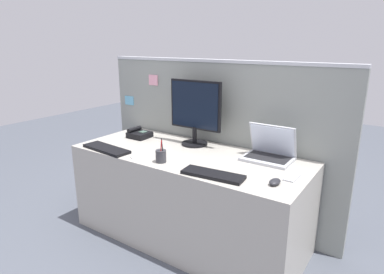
{
  "coord_description": "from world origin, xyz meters",
  "views": [
    {
      "loc": [
        1.35,
        -1.93,
        1.52
      ],
      "look_at": [
        0.0,
        0.05,
        0.83
      ],
      "focal_mm": 30.94,
      "sensor_mm": 36.0,
      "label": 1
    }
  ],
  "objects_px": {
    "desktop_monitor": "(195,109)",
    "computer_mouse_right_hand": "(275,182)",
    "cell_phone_white_slab": "(141,156)",
    "cell_phone_silver_slab": "(292,177)",
    "keyboard_spare": "(213,175)",
    "laptop": "(270,151)",
    "keyboard_main": "(106,149)",
    "desk_phone": "(139,134)",
    "pen_cup": "(161,156)"
  },
  "relations": [
    {
      "from": "cell_phone_silver_slab",
      "to": "keyboard_spare",
      "type": "bearing_deg",
      "value": -147.05
    },
    {
      "from": "cell_phone_white_slab",
      "to": "cell_phone_silver_slab",
      "type": "height_order",
      "value": "same"
    },
    {
      "from": "laptop",
      "to": "keyboard_main",
      "type": "height_order",
      "value": "laptop"
    },
    {
      "from": "desk_phone",
      "to": "cell_phone_white_slab",
      "type": "xyz_separation_m",
      "value": [
        0.36,
        -0.37,
        -0.03
      ]
    },
    {
      "from": "laptop",
      "to": "keyboard_main",
      "type": "bearing_deg",
      "value": -155.28
    },
    {
      "from": "keyboard_main",
      "to": "computer_mouse_right_hand",
      "type": "relative_size",
      "value": 4.29
    },
    {
      "from": "pen_cup",
      "to": "cell_phone_silver_slab",
      "type": "distance_m",
      "value": 0.89
    },
    {
      "from": "desktop_monitor",
      "to": "computer_mouse_right_hand",
      "type": "distance_m",
      "value": 0.96
    },
    {
      "from": "pen_cup",
      "to": "desk_phone",
      "type": "bearing_deg",
      "value": 145.96
    },
    {
      "from": "laptop",
      "to": "desk_phone",
      "type": "distance_m",
      "value": 1.17
    },
    {
      "from": "keyboard_main",
      "to": "cell_phone_silver_slab",
      "type": "relative_size",
      "value": 2.97
    },
    {
      "from": "cell_phone_silver_slab",
      "to": "desktop_monitor",
      "type": "bearing_deg",
      "value": 166.55
    },
    {
      "from": "laptop",
      "to": "computer_mouse_right_hand",
      "type": "xyz_separation_m",
      "value": [
        0.19,
        -0.4,
        -0.05
      ]
    },
    {
      "from": "desk_phone",
      "to": "keyboard_spare",
      "type": "xyz_separation_m",
      "value": [
        0.99,
        -0.39,
        -0.02
      ]
    },
    {
      "from": "desktop_monitor",
      "to": "cell_phone_silver_slab",
      "type": "distance_m",
      "value": 0.97
    },
    {
      "from": "desk_phone",
      "to": "keyboard_spare",
      "type": "distance_m",
      "value": 1.06
    },
    {
      "from": "desktop_monitor",
      "to": "keyboard_main",
      "type": "relative_size",
      "value": 1.22
    },
    {
      "from": "desk_phone",
      "to": "computer_mouse_right_hand",
      "type": "xyz_separation_m",
      "value": [
        1.35,
        -0.29,
        -0.01
      ]
    },
    {
      "from": "laptop",
      "to": "desk_phone",
      "type": "xyz_separation_m",
      "value": [
        -1.16,
        -0.11,
        -0.03
      ]
    },
    {
      "from": "keyboard_main",
      "to": "computer_mouse_right_hand",
      "type": "height_order",
      "value": "computer_mouse_right_hand"
    },
    {
      "from": "cell_phone_silver_slab",
      "to": "computer_mouse_right_hand",
      "type": "bearing_deg",
      "value": -108.03
    },
    {
      "from": "computer_mouse_right_hand",
      "to": "desk_phone",
      "type": "bearing_deg",
      "value": 170.23
    },
    {
      "from": "desktop_monitor",
      "to": "laptop",
      "type": "xyz_separation_m",
      "value": [
        0.64,
        0.0,
        -0.23
      ]
    },
    {
      "from": "computer_mouse_right_hand",
      "to": "keyboard_main",
      "type": "bearing_deg",
      "value": -172.54
    },
    {
      "from": "desktop_monitor",
      "to": "laptop",
      "type": "height_order",
      "value": "desktop_monitor"
    },
    {
      "from": "keyboard_spare",
      "to": "cell_phone_white_slab",
      "type": "xyz_separation_m",
      "value": [
        -0.63,
        0.02,
        -0.01
      ]
    },
    {
      "from": "cell_phone_white_slab",
      "to": "computer_mouse_right_hand",
      "type": "bearing_deg",
      "value": 35.27
    },
    {
      "from": "pen_cup",
      "to": "laptop",
      "type": "bearing_deg",
      "value": 38.82
    },
    {
      "from": "desk_phone",
      "to": "pen_cup",
      "type": "bearing_deg",
      "value": -34.04
    },
    {
      "from": "pen_cup",
      "to": "desktop_monitor",
      "type": "bearing_deg",
      "value": 94.26
    },
    {
      "from": "desk_phone",
      "to": "keyboard_main",
      "type": "height_order",
      "value": "desk_phone"
    },
    {
      "from": "desktop_monitor",
      "to": "cell_phone_white_slab",
      "type": "bearing_deg",
      "value": -108.37
    },
    {
      "from": "cell_phone_silver_slab",
      "to": "keyboard_main",
      "type": "bearing_deg",
      "value": -166.74
    },
    {
      "from": "desktop_monitor",
      "to": "computer_mouse_right_hand",
      "type": "height_order",
      "value": "desktop_monitor"
    },
    {
      "from": "keyboard_spare",
      "to": "computer_mouse_right_hand",
      "type": "distance_m",
      "value": 0.38
    },
    {
      "from": "desk_phone",
      "to": "cell_phone_white_slab",
      "type": "relative_size",
      "value": 1.17
    },
    {
      "from": "computer_mouse_right_hand",
      "to": "cell_phone_white_slab",
      "type": "relative_size",
      "value": 0.67
    },
    {
      "from": "computer_mouse_right_hand",
      "to": "desktop_monitor",
      "type": "bearing_deg",
      "value": 156.72
    },
    {
      "from": "computer_mouse_right_hand",
      "to": "cell_phone_white_slab",
      "type": "xyz_separation_m",
      "value": [
        -0.99,
        -0.08,
        -0.01
      ]
    },
    {
      "from": "pen_cup",
      "to": "computer_mouse_right_hand",
      "type": "bearing_deg",
      "value": 6.09
    },
    {
      "from": "keyboard_spare",
      "to": "pen_cup",
      "type": "bearing_deg",
      "value": 172.51
    },
    {
      "from": "keyboard_main",
      "to": "cell_phone_silver_slab",
      "type": "height_order",
      "value": "keyboard_main"
    },
    {
      "from": "computer_mouse_right_hand",
      "to": "pen_cup",
      "type": "relative_size",
      "value": 0.56
    },
    {
      "from": "laptop",
      "to": "cell_phone_white_slab",
      "type": "distance_m",
      "value": 0.93
    },
    {
      "from": "desk_phone",
      "to": "cell_phone_white_slab",
      "type": "distance_m",
      "value": 0.52
    },
    {
      "from": "computer_mouse_right_hand",
      "to": "pen_cup",
      "type": "xyz_separation_m",
      "value": [
        -0.8,
        -0.09,
        0.03
      ]
    },
    {
      "from": "laptop",
      "to": "pen_cup",
      "type": "height_order",
      "value": "laptop"
    },
    {
      "from": "laptop",
      "to": "cell_phone_silver_slab",
      "type": "height_order",
      "value": "laptop"
    },
    {
      "from": "desktop_monitor",
      "to": "keyboard_spare",
      "type": "relative_size",
      "value": 1.31
    },
    {
      "from": "keyboard_main",
      "to": "computer_mouse_right_hand",
      "type": "xyz_separation_m",
      "value": [
        1.32,
        0.12,
        0.01
      ]
    }
  ]
}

